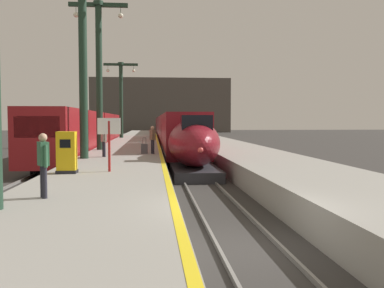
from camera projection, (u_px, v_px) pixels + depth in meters
name	position (u px, v px, depth m)	size (l,w,h in m)	color
ground_plane	(249.00, 249.00, 10.38)	(260.00, 260.00, 0.00)	#33302D
platform_left	(130.00, 153.00, 34.59)	(4.80, 110.00, 1.05)	gray
platform_right	(230.00, 152.00, 35.33)	(4.80, 110.00, 1.05)	gray
platform_left_safety_stripe	(159.00, 146.00, 34.77)	(0.20, 107.80, 0.01)	yellow
rail_main_left	(170.00, 155.00, 37.65)	(0.08, 110.00, 0.12)	slate
rail_main_right	(187.00, 155.00, 37.79)	(0.08, 110.00, 0.12)	slate
rail_secondary_left	(75.00, 156.00, 36.91)	(0.08, 110.00, 0.12)	slate
rail_secondary_right	(93.00, 156.00, 37.05)	(0.08, 110.00, 0.12)	slate
highspeed_train_main	(169.00, 129.00, 57.32)	(2.92, 75.54, 3.60)	maroon
regional_train_adjacent	(89.00, 131.00, 40.08)	(2.85, 36.60, 3.80)	maroon
station_column_mid	(83.00, 50.00, 22.88)	(4.00, 0.68, 9.55)	#1E3828
station_column_far	(99.00, 62.00, 29.85)	(4.00, 0.68, 10.16)	#1E3828
station_column_distant	(121.00, 92.00, 51.02)	(4.00, 0.68, 8.83)	#1E3828
passenger_near_edge	(153.00, 137.00, 26.42)	(0.37, 0.52, 1.69)	#23232D
passenger_mid_platform	(43.00, 160.00, 11.29)	(0.37, 0.51, 1.69)	#23232D
passenger_far_waiting	(104.00, 139.00, 24.13)	(0.36, 0.53, 1.69)	#23232D
rolling_suitcase	(144.00, 149.00, 26.43)	(0.40, 0.22, 0.98)	#4C4C51
ticket_machine_yellow	(67.00, 154.00, 16.64)	(0.76, 0.62, 1.60)	yellow
departure_info_board	(109.00, 134.00, 17.14)	(0.90, 0.10, 2.12)	maroon
terminus_back_wall	(161.00, 105.00, 111.43)	(36.00, 2.00, 14.00)	#4C4742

